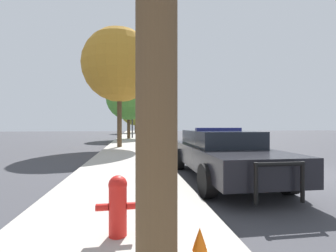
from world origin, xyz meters
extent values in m
plane|color=#3D3D42|center=(0.00, 0.00, 0.00)|extent=(110.00, 110.00, 0.00)
cube|color=#ADA89E|center=(-5.10, 0.00, 0.07)|extent=(3.00, 110.00, 0.13)
cube|color=black|center=(-2.41, -0.40, 0.64)|extent=(1.96, 4.97, 0.57)
cube|color=black|center=(-2.40, -0.15, 1.13)|extent=(1.65, 2.59, 0.43)
cylinder|color=black|center=(-1.51, -1.95, 0.35)|extent=(0.25, 0.71, 0.71)
cylinder|color=black|center=(-3.35, -1.92, 0.35)|extent=(0.25, 0.71, 0.71)
cylinder|color=black|center=(-1.46, 1.11, 0.35)|extent=(0.25, 0.71, 0.71)
cylinder|color=black|center=(-3.30, 1.14, 0.35)|extent=(0.25, 0.71, 0.71)
cylinder|color=black|center=(-2.03, -3.00, 0.54)|extent=(0.07, 0.07, 0.70)
cylinder|color=black|center=(-2.87, -2.98, 0.54)|extent=(0.07, 0.07, 0.70)
cylinder|color=black|center=(-2.45, -2.99, 0.86)|extent=(0.89, 0.08, 0.07)
cube|color=navy|center=(-2.40, -0.15, 1.39)|extent=(1.35, 0.22, 0.09)
cube|color=navy|center=(-1.46, -0.42, 0.67)|extent=(0.07, 3.56, 0.16)
cylinder|color=red|center=(-5.06, -3.55, 0.43)|extent=(0.22, 0.22, 0.60)
sphere|color=red|center=(-5.06, -3.55, 0.76)|extent=(0.23, 0.23, 0.23)
cylinder|color=red|center=(-5.25, -3.55, 0.49)|extent=(0.16, 0.09, 0.09)
cylinder|color=red|center=(-4.87, -3.55, 0.49)|extent=(0.16, 0.09, 0.09)
cylinder|color=#424247|center=(-4.95, 19.04, 2.48)|extent=(0.16, 0.16, 4.70)
cylinder|color=#424247|center=(-2.95, 19.04, 4.68)|extent=(4.00, 0.11, 0.11)
cube|color=black|center=(-0.95, 19.04, 4.23)|extent=(0.30, 0.24, 0.90)
sphere|color=red|center=(-0.95, 18.91, 4.53)|extent=(0.20, 0.20, 0.20)
sphere|color=orange|center=(-0.95, 18.91, 4.23)|extent=(0.20, 0.20, 0.20)
sphere|color=green|center=(-0.95, 18.91, 3.93)|extent=(0.20, 0.20, 0.20)
cube|color=silver|center=(-2.60, 43.42, 0.60)|extent=(1.86, 3.99, 0.54)
cube|color=black|center=(-2.61, 43.23, 1.07)|extent=(1.58, 2.08, 0.39)
cylinder|color=black|center=(-3.48, 44.67, 0.33)|extent=(0.25, 0.66, 0.66)
cylinder|color=black|center=(-1.70, 44.65, 0.33)|extent=(0.25, 0.66, 0.66)
cylinder|color=black|center=(-3.51, 42.20, 0.33)|extent=(0.25, 0.66, 0.66)
cylinder|color=black|center=(-1.73, 42.18, 0.33)|extent=(0.25, 0.66, 0.66)
cube|color=#333856|center=(-2.42, 17.70, 0.61)|extent=(1.87, 3.92, 0.56)
cube|color=black|center=(-2.42, 17.51, 1.11)|extent=(1.60, 2.05, 0.44)
cylinder|color=black|center=(-3.33, 18.90, 0.33)|extent=(0.25, 0.67, 0.67)
cylinder|color=black|center=(-1.53, 18.92, 0.33)|extent=(0.25, 0.67, 0.67)
cylinder|color=black|center=(-3.31, 16.48, 0.33)|extent=(0.25, 0.67, 0.67)
cylinder|color=black|center=(-1.51, 16.50, 0.33)|extent=(0.25, 0.67, 0.67)
cylinder|color=#4C3823|center=(-5.73, 8.35, 2.11)|extent=(0.30, 0.30, 3.96)
sphere|color=#B77F28|center=(-5.73, 8.35, 5.39)|extent=(4.70, 4.70, 4.70)
cylinder|color=#4C3823|center=(-4.35, 36.85, 1.52)|extent=(0.42, 0.42, 2.78)
sphere|color=#999933|center=(-4.35, 36.85, 4.62)|extent=(6.23, 6.23, 6.23)
cylinder|color=#4C3823|center=(-5.33, 17.72, 1.65)|extent=(0.34, 0.34, 3.03)
sphere|color=#4C8E38|center=(-5.33, 17.72, 4.47)|extent=(4.73, 4.73, 4.73)
camera|label=1|loc=(-4.87, -6.40, 1.50)|focal=24.00mm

